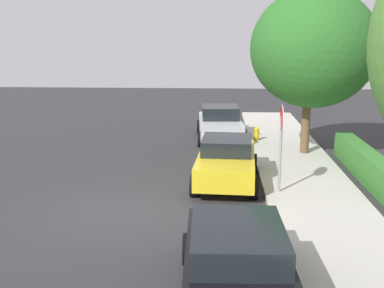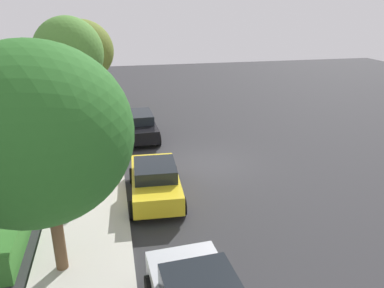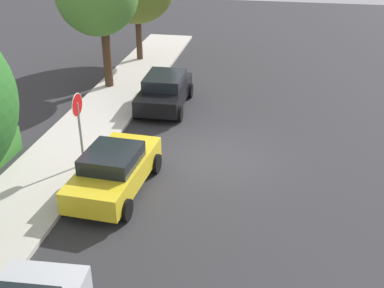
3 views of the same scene
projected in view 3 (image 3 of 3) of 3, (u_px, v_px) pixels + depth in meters
ground_plane at (219, 159)px, 16.69m from camera, size 60.00×60.00×0.00m
sidewalk_curb at (74, 144)px, 17.53m from camera, size 32.00×2.77×0.14m
stop_sign at (79, 118)px, 15.30m from camera, size 0.76×0.08×2.66m
parked_car_yellow at (114, 170)px, 14.53m from camera, size 4.10×2.12×1.44m
parked_car_black at (165, 91)px, 20.55m from camera, size 4.00×2.08×1.43m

